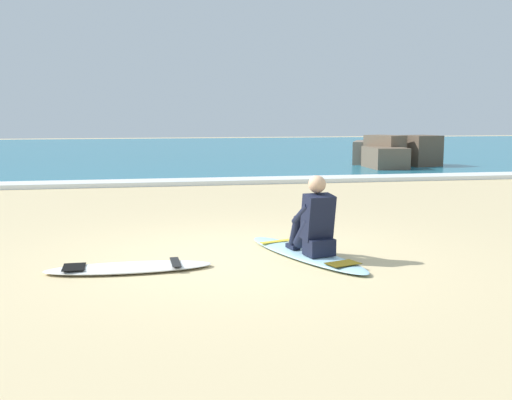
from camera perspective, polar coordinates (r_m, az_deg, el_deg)
The scene contains 7 objects.
ground_plane at distance 7.67m, azimuth -1.26°, elevation -5.24°, with size 80.00×80.00×0.00m, color #CCB584.
sea at distance 29.36m, azimuth -8.52°, elevation 4.46°, with size 80.00×28.00×0.10m, color teal.
breaking_foam at distance 15.73m, azimuth -6.33°, elevation 1.65°, with size 80.00×0.90×0.11m, color white.
surfboard_main at distance 7.72m, azimuth 4.51°, elevation -4.91°, with size 1.25×2.40×0.08m.
surfer_seated at distance 7.51m, azimuth 5.37°, elevation -2.16°, with size 0.47×0.75×0.95m.
surfboard_spare_near at distance 7.16m, azimuth -11.54°, elevation -6.06°, with size 1.86×0.55×0.08m.
rock_outcrop_distant at distance 20.49m, azimuth 12.15°, elevation 4.00°, with size 2.68×3.45×1.08m.
Camera 1 is at (-1.26, -7.36, 1.73)m, focal length 43.81 mm.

